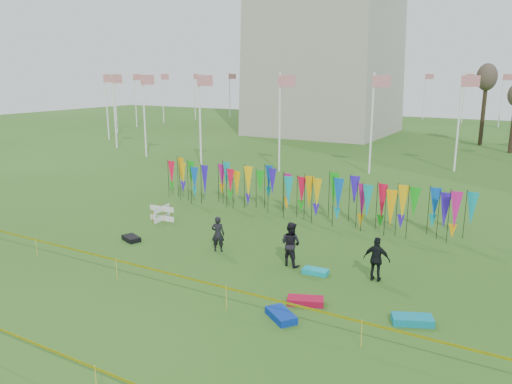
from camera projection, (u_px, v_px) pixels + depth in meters
The scene contains 14 objects.
ground at pixel (189, 273), 20.35m from camera, with size 160.00×160.00×0.00m, color #294E16.
flagpole_ring at pixel (325, 103), 66.62m from camera, with size 57.40×56.16×8.00m.
banner_row at pixel (296, 189), 27.82m from camera, with size 18.64×0.64×2.49m.
caution_tape_near at pixel (151, 270), 18.61m from camera, with size 26.00×0.02×0.90m.
caution_tape_far at pixel (15, 337), 13.91m from camera, with size 26.00×0.02×0.90m.
box_kite at pixel (162, 213), 27.33m from camera, with size 0.78×0.78×0.86m.
person_left at pixel (218, 234), 22.61m from camera, with size 0.60×0.44×1.65m, color black.
person_mid at pixel (291, 244), 20.91m from camera, with size 0.92×0.57×1.90m, color black.
person_right at pixel (377, 259), 19.36m from camera, with size 1.04×0.59×1.78m, color black.
kite_bag_turquoise at pixel (315, 271), 20.21m from camera, with size 1.02×0.51×0.20m, color #0CA9BB.
kite_bag_blue at pixel (281, 315), 16.50m from camera, with size 1.19×0.62×0.25m, color #0A30A5.
kite_bag_red at pixel (305, 301), 17.56m from camera, with size 1.27×0.58×0.23m, color #AE0B2E.
kite_bag_black at pixel (131, 238), 24.18m from camera, with size 0.99×0.57×0.23m, color black.
kite_bag_teal at pixel (412, 320), 16.20m from camera, with size 1.30×0.62×0.25m, color #0B829E.
Camera 1 is at (11.92, -15.07, 7.95)m, focal length 35.00 mm.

